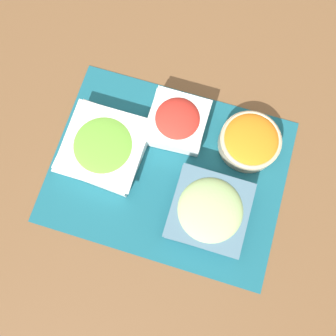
% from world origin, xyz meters
% --- Properties ---
extents(ground_plane, '(3.00, 3.00, 0.00)m').
position_xyz_m(ground_plane, '(0.00, 0.00, 0.00)').
color(ground_plane, brown).
extents(placemat, '(0.59, 0.44, 0.00)m').
position_xyz_m(placemat, '(0.00, 0.00, 0.00)').
color(placemat, '#195B6B').
rests_on(placemat, ground_plane).
extents(tomato_bowl, '(0.15, 0.15, 0.07)m').
position_xyz_m(tomato_bowl, '(-0.01, 0.12, 0.04)').
color(tomato_bowl, white).
rests_on(tomato_bowl, placemat).
extents(carrot_bowl, '(0.15, 0.15, 0.06)m').
position_xyz_m(carrot_bowl, '(0.18, 0.13, 0.04)').
color(carrot_bowl, '#C6B28E').
rests_on(carrot_bowl, placemat).
extents(cucumber_bowl, '(0.18, 0.18, 0.08)m').
position_xyz_m(cucumber_bowl, '(0.12, -0.07, 0.05)').
color(cucumber_bowl, slate).
rests_on(cucumber_bowl, placemat).
extents(lettuce_bowl, '(0.21, 0.21, 0.05)m').
position_xyz_m(lettuce_bowl, '(-0.17, 0.01, 0.03)').
color(lettuce_bowl, white).
rests_on(lettuce_bowl, placemat).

